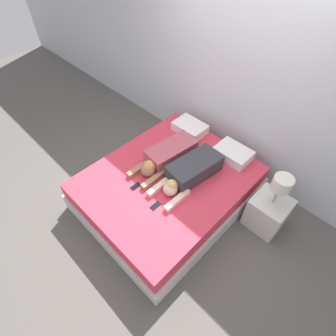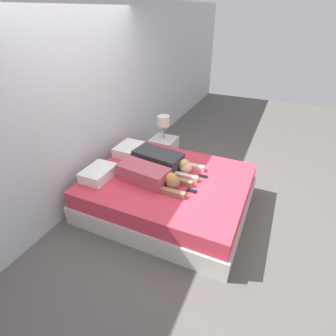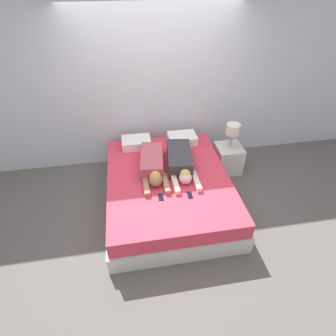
{
  "view_description": "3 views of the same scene",
  "coord_description": "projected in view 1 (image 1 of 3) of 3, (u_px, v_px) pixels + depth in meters",
  "views": [
    {
      "loc": [
        1.51,
        -1.53,
        3.03
      ],
      "look_at": [
        0.0,
        0.0,
        0.65
      ],
      "focal_mm": 28.0,
      "sensor_mm": 36.0,
      "label": 1
    },
    {
      "loc": [
        -2.69,
        -1.22,
        2.45
      ],
      "look_at": [
        0.0,
        0.0,
        0.65
      ],
      "focal_mm": 28.0,
      "sensor_mm": 36.0,
      "label": 2
    },
    {
      "loc": [
        -0.47,
        -2.8,
        2.9
      ],
      "look_at": [
        0.0,
        0.0,
        0.65
      ],
      "focal_mm": 28.0,
      "sensor_mm": 36.0,
      "label": 3
    }
  ],
  "objects": [
    {
      "name": "person_right",
      "position": [
        190.0,
        172.0,
        3.22
      ],
      "size": [
        0.43,
        1.01,
        0.23
      ],
      "color": "#333338",
      "rests_on": "bed"
    },
    {
      "name": "pillow_head_right",
      "position": [
        233.0,
        154.0,
        3.49
      ],
      "size": [
        0.46,
        0.33,
        0.14
      ],
      "color": "white",
      "rests_on": "bed"
    },
    {
      "name": "wall_back",
      "position": [
        236.0,
        82.0,
        3.31
      ],
      "size": [
        12.0,
        0.06,
        2.6
      ],
      "color": "silver",
      "rests_on": "ground_plane"
    },
    {
      "name": "pillow_head_left",
      "position": [
        190.0,
        128.0,
        3.85
      ],
      "size": [
        0.46,
        0.33,
        0.14
      ],
      "color": "white",
      "rests_on": "bed"
    },
    {
      "name": "cell_phone_right",
      "position": [
        156.0,
        206.0,
        3.01
      ],
      "size": [
        0.06,
        0.13,
        0.01
      ],
      "color": "black",
      "rests_on": "bed"
    },
    {
      "name": "cell_phone_left",
      "position": [
        136.0,
        186.0,
        3.2
      ],
      "size": [
        0.06,
        0.13,
        0.01
      ],
      "color": "black",
      "rests_on": "bed"
    },
    {
      "name": "ground_plane",
      "position": [
        168.0,
        199.0,
        3.69
      ],
      "size": [
        12.0,
        12.0,
        0.0
      ],
      "primitive_type": "plane",
      "color": "#5B5651"
    },
    {
      "name": "person_left",
      "position": [
        166.0,
        156.0,
        3.41
      ],
      "size": [
        0.39,
        0.99,
        0.21
      ],
      "color": "#B24C59",
      "rests_on": "bed"
    },
    {
      "name": "bed",
      "position": [
        168.0,
        188.0,
        3.5
      ],
      "size": [
        1.76,
        2.15,
        0.5
      ],
      "color": "beige",
      "rests_on": "ground_plane"
    },
    {
      "name": "nightstand",
      "position": [
        268.0,
        210.0,
        3.22
      ],
      "size": [
        0.42,
        0.42,
        0.9
      ],
      "color": "beige",
      "rests_on": "ground_plane"
    }
  ]
}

